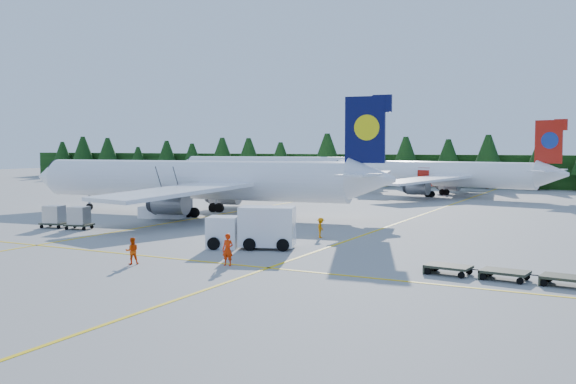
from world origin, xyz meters
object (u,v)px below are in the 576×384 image
at_px(airliner_red, 425,174).
at_px(service_truck, 252,228).
at_px(airstairs, 164,209).
at_px(airliner_navy, 186,180).

xyz_separation_m(airliner_red, service_truck, (2.40, -56.48, -1.80)).
bearing_deg(airstairs, airliner_navy, 74.64).
distance_m(airliner_navy, airstairs, 4.90).
xyz_separation_m(airliner_red, airstairs, (-16.32, -42.85, -2.43)).
distance_m(airstairs, service_truck, 23.16).
bearing_deg(airliner_navy, airstairs, -95.18).
xyz_separation_m(airstairs, service_truck, (18.72, -13.63, 0.63)).
bearing_deg(airliner_red, service_truck, -76.80).
relative_size(airliner_navy, airstairs, 6.21).
height_order(airliner_navy, airliner_red, airliner_navy).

